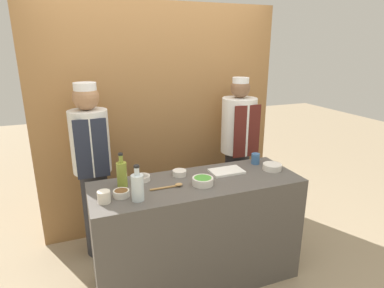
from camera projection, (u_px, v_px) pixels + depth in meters
ground_plane at (197, 278)px, 2.86m from camera, size 14.00×14.00×0.00m
cabinet_wall at (160, 121)px, 3.49m from camera, size 2.57×0.18×2.40m
counter at (197, 232)px, 2.72m from camera, size 1.70×0.61×0.93m
sauce_bowl_brown at (121, 193)px, 2.31m from camera, size 0.12×0.12×0.05m
sauce_bowl_purple at (272, 166)px, 2.82m from camera, size 0.16×0.16×0.05m
sauce_bowl_green at (203, 181)px, 2.51m from camera, size 0.17×0.17×0.06m
sauce_bowl_white at (142, 178)px, 2.59m from camera, size 0.13×0.13×0.04m
sauce_bowl_yellow at (179, 173)px, 2.69m from camera, size 0.12×0.12×0.05m
cutting_board at (227, 171)px, 2.76m from camera, size 0.28×0.18×0.02m
bottle_oil at (122, 174)px, 2.46m from camera, size 0.08×0.08×0.27m
bottle_clear at (138, 187)px, 2.24m from camera, size 0.09×0.09×0.26m
cup_cream at (104, 197)px, 2.22m from camera, size 0.09×0.09×0.09m
cup_blue at (255, 159)px, 2.95m from camera, size 0.08×0.08×0.10m
wooden_spoon at (171, 186)px, 2.46m from camera, size 0.26×0.04×0.03m
chef_left at (93, 165)px, 2.96m from camera, size 0.35×0.35×1.68m
chef_right at (238, 149)px, 3.49m from camera, size 0.37×0.37×1.67m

